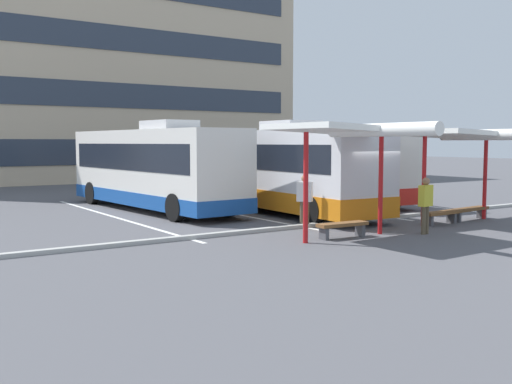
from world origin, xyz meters
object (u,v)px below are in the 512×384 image
(waiting_shelter_1, at_px, (464,136))
(bench_2, at_px, (469,211))
(coach_bus_1, at_px, (269,169))
(bench_0, at_px, (343,227))
(coach_bus_2, at_px, (313,167))
(bench_1, at_px, (440,215))
(waiting_passenger_1, at_px, (426,201))
(coach_bus_0, at_px, (154,168))
(waiting_passenger_0, at_px, (305,197))
(waiting_shelter_0, at_px, (352,132))

(waiting_shelter_1, height_order, bench_2, waiting_shelter_1)
(coach_bus_1, relative_size, bench_0, 7.62)
(waiting_shelter_1, bearing_deg, bench_0, -179.40)
(coach_bus_2, distance_m, bench_0, 11.78)
(bench_2, bearing_deg, bench_1, -174.67)
(waiting_passenger_1, bearing_deg, coach_bus_0, 111.24)
(coach_bus_0, relative_size, waiting_shelter_1, 2.03)
(bench_0, bearing_deg, waiting_passenger_0, 79.69)
(coach_bus_0, xyz_separation_m, waiting_shelter_0, (1.57, -10.14, 1.34))
(coach_bus_2, bearing_deg, waiting_shelter_0, -124.05)
(waiting_shelter_0, height_order, waiting_passenger_0, waiting_shelter_0)
(bench_0, distance_m, bench_1, 4.67)
(coach_bus_0, distance_m, waiting_shelter_0, 10.35)
(coach_bus_1, xyz_separation_m, bench_2, (4.06, -6.75, -1.34))
(waiting_shelter_0, bearing_deg, bench_2, 6.83)
(bench_1, xyz_separation_m, bench_2, (1.80, 0.17, 0.01))
(coach_bus_0, distance_m, waiting_passenger_0, 7.77)
(bench_1, bearing_deg, coach_bus_0, 123.21)
(waiting_shelter_1, bearing_deg, bench_2, 21.65)
(coach_bus_0, bearing_deg, bench_1, -56.79)
(waiting_passenger_1, bearing_deg, bench_2, 18.27)
(waiting_passenger_1, bearing_deg, waiting_shelter_0, 168.71)
(coach_bus_0, xyz_separation_m, bench_2, (8.04, -9.36, -1.38))
(waiting_shelter_1, height_order, waiting_passenger_1, waiting_shelter_1)
(waiting_shelter_1, bearing_deg, waiting_shelter_0, -175.71)
(waiting_shelter_1, xyz_separation_m, bench_1, (-0.90, 0.19, -2.67))
(bench_0, relative_size, waiting_passenger_1, 0.96)
(coach_bus_2, bearing_deg, bench_2, -91.62)
(coach_bus_1, distance_m, bench_0, 7.68)
(bench_1, bearing_deg, bench_0, -176.96)
(waiting_shelter_1, height_order, waiting_passenger_0, waiting_shelter_1)
(bench_0, bearing_deg, coach_bus_1, 71.41)
(waiting_shelter_1, xyz_separation_m, waiting_passenger_1, (-3.00, -0.93, -1.99))
(coach_bus_1, height_order, waiting_passenger_0, coach_bus_1)
(bench_1, bearing_deg, waiting_passenger_0, 154.18)
(bench_0, relative_size, bench_2, 0.83)
(coach_bus_1, bearing_deg, bench_2, -59.00)
(coach_bus_1, height_order, bench_2, coach_bus_1)
(coach_bus_2, relative_size, bench_1, 8.07)
(coach_bus_2, xyz_separation_m, waiting_shelter_1, (-1.16, -9.53, 1.40))
(bench_2, relative_size, waiting_passenger_0, 1.16)
(waiting_shelter_1, bearing_deg, waiting_passenger_1, -162.76)
(bench_2, relative_size, waiting_passenger_1, 1.16)
(bench_0, bearing_deg, coach_bus_0, 99.13)
(coach_bus_0, bearing_deg, waiting_passenger_0, -75.09)
(bench_0, height_order, bench_2, same)
(bench_0, xyz_separation_m, bench_1, (4.67, 0.25, -0.00))
(waiting_shelter_0, height_order, bench_2, waiting_shelter_0)
(bench_2, bearing_deg, waiting_shelter_0, -173.17)
(bench_1, bearing_deg, coach_bus_2, 77.57)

